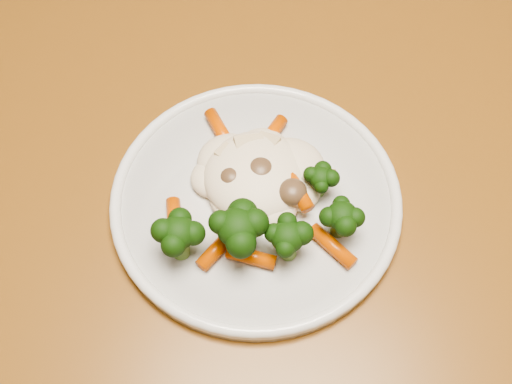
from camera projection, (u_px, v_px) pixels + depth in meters
The scene contains 3 objects.
dining_table at pixel (188, 181), 0.69m from camera, with size 1.31×1.07×0.75m.
plate at pixel (256, 201), 0.55m from camera, with size 0.25×0.25×0.01m, color white.
meal at pixel (258, 197), 0.52m from camera, with size 0.17×0.17×0.05m.
Camera 1 is at (0.08, -0.32, 1.23)m, focal length 45.00 mm.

